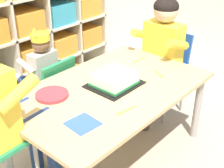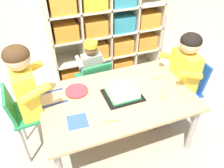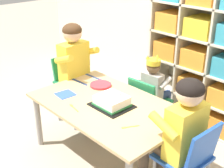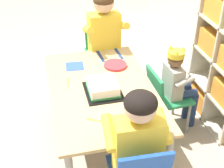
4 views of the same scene
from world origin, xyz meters
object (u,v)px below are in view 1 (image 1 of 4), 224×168
Objects in this scene: fork_beside_plate_stack at (139,60)px; activity_table at (109,96)px; guest_at_table_side at (159,48)px; paper_plate_stack at (52,95)px; adult_helper_seated at (0,99)px; classroom_chair_blue at (51,88)px; classroom_chair_guest_side at (165,66)px; fork_near_cake_tray at (126,111)px; birthday_cake_on_tray at (114,80)px; fork_by_napkin at (159,74)px; child_with_crown at (40,67)px.

activity_table is at bearing -165.44° from fork_beside_plate_stack.
guest_at_table_side reaches higher than activity_table.
paper_plate_stack is 1.45× the size of fork_beside_plate_stack.
activity_table is 1.21× the size of adult_helper_seated.
guest_at_table_side is (0.71, -0.49, 0.24)m from classroom_chair_blue.
classroom_chair_blue is 0.88× the size of classroom_chair_guest_side.
activity_table is 1.32× the size of guest_at_table_side.
paper_plate_stack is (0.34, 0.01, -0.12)m from adult_helper_seated.
classroom_chair_blue is 0.85m from fork_near_cake_tray.
birthday_cake_on_tray is 0.35m from fork_by_napkin.
activity_table is at bearing 90.22° from child_with_crown.
paper_plate_stack is (-0.36, 0.19, -0.03)m from birthday_cake_on_tray.
fork_by_napkin is 0.54m from fork_near_cake_tray.
classroom_chair_guest_side is 4.93× the size of fork_beside_plate_stack.
birthday_cake_on_tray is (0.70, -0.18, -0.09)m from adult_helper_seated.
activity_table is 10.38× the size of fork_by_napkin.
guest_at_table_side is 0.36m from fork_by_napkin.
birthday_cake_on_tray is 2.23× the size of fork_near_cake_tray.
fork_by_napkin reaches higher than activity_table.
child_with_crown reaches higher than classroom_chair_blue.
fork_near_cake_tray is at bearing -148.78° from fork_beside_plate_stack.
fork_near_cake_tray is at bearing -119.69° from activity_table.
activity_table is at bearing -80.89° from guest_at_table_side.
adult_helper_seated reaches higher than fork_by_napkin.
classroom_chair_guest_side is 1.00m from fork_near_cake_tray.
fork_beside_plate_stack is at bearing 41.22° from fork_near_cake_tray.
child_with_crown is 0.75× the size of adult_helper_seated.
adult_helper_seated is 0.73m from birthday_cake_on_tray.
fork_near_cake_tray is at bearing -69.16° from paper_plate_stack.
guest_at_table_side reaches higher than classroom_chair_guest_side.
classroom_chair_guest_side is (0.79, 0.07, -0.08)m from activity_table.
paper_plate_stack reaches higher than activity_table.
activity_table is 0.70m from adult_helper_seated.
fork_beside_plate_stack is 0.27m from fork_by_napkin.
child_with_crown is at bearing -90.33° from classroom_chair_blue.
birthday_cake_on_tray is 0.41m from paper_plate_stack.
activity_table is 9.38× the size of fork_beside_plate_stack.
guest_at_table_side reaches higher than paper_plate_stack.
guest_at_table_side is (0.67, 0.07, 0.12)m from activity_table.
classroom_chair_blue reaches higher than fork_near_cake_tray.
adult_helper_seated is 1.14m from fork_beside_plate_stack.
guest_at_table_side is 1.00m from paper_plate_stack.
adult_helper_seated is 1.09× the size of guest_at_table_side.
classroom_chair_blue is 0.56× the size of adult_helper_seated.
child_with_crown is at bearing 56.93° from fork_by_napkin.
activity_table is 1.90× the size of classroom_chair_guest_side.
classroom_chair_guest_side is at bearing 4.97° from activity_table.
classroom_chair_guest_side reaches higher than paper_plate_stack.
classroom_chair_guest_side is at bearing -9.84° from fork_beside_plate_stack.
child_with_crown is 5.84× the size of fork_beside_plate_stack.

